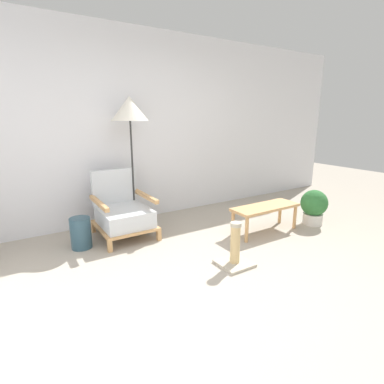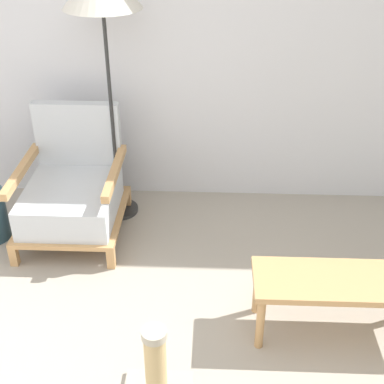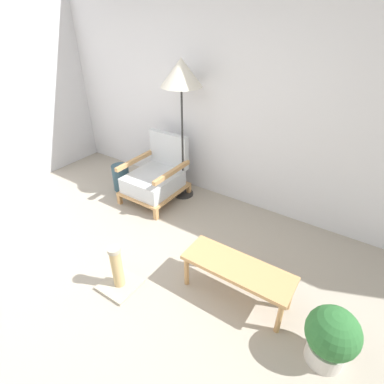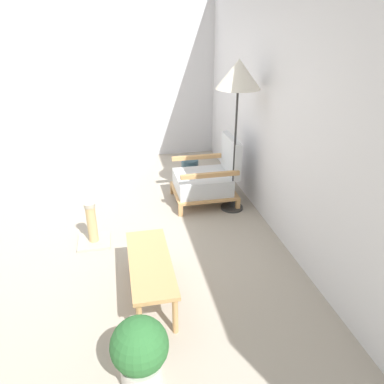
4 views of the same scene
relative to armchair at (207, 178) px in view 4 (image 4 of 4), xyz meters
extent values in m
plane|color=#A89E8E|center=(0.58, -1.76, -0.32)|extent=(14.00, 14.00, 0.00)
cube|color=silver|center=(0.58, 0.58, 1.03)|extent=(8.00, 0.06, 2.70)
cube|color=silver|center=(-1.90, -1.26, 1.03)|extent=(0.06, 8.00, 2.70)
cube|color=tan|center=(-0.31, -0.40, -0.25)|extent=(0.05, 0.05, 0.14)
cube|color=tan|center=(0.31, -0.40, -0.25)|extent=(0.05, 0.05, 0.14)
cube|color=tan|center=(-0.31, 0.31, -0.25)|extent=(0.05, 0.05, 0.14)
cube|color=tan|center=(0.31, 0.31, -0.25)|extent=(0.05, 0.05, 0.14)
cube|color=tan|center=(0.00, -0.05, -0.17)|extent=(0.67, 0.76, 0.03)
cube|color=silver|center=(0.00, -0.07, -0.05)|extent=(0.59, 0.66, 0.21)
cube|color=silver|center=(0.00, 0.30, 0.28)|extent=(0.59, 0.08, 0.45)
cube|color=tan|center=(-0.31, -0.05, 0.18)|extent=(0.05, 0.70, 0.05)
cube|color=tan|center=(0.31, -0.05, 0.18)|extent=(0.05, 0.70, 0.05)
cylinder|color=#2D2D2D|center=(0.26, 0.25, -0.30)|extent=(0.27, 0.27, 0.03)
cylinder|color=#2D2D2D|center=(0.26, 0.25, 0.42)|extent=(0.02, 0.02, 1.43)
cone|color=silver|center=(0.26, 0.25, 1.29)|extent=(0.49, 0.49, 0.31)
cube|color=tan|center=(1.64, -0.89, 0.03)|extent=(0.96, 0.34, 0.04)
cylinder|color=tan|center=(1.20, -1.03, -0.15)|extent=(0.04, 0.04, 0.33)
cylinder|color=tan|center=(2.08, -1.03, -0.15)|extent=(0.04, 0.04, 0.33)
cylinder|color=tan|center=(1.20, -0.76, -0.15)|extent=(0.04, 0.04, 0.33)
cylinder|color=tan|center=(2.08, -0.76, -0.15)|extent=(0.04, 0.04, 0.33)
cylinder|color=#2D4C5B|center=(-0.56, -0.11, -0.13)|extent=(0.24, 0.24, 0.37)
cylinder|color=beige|center=(2.45, -1.05, -0.24)|extent=(0.27, 0.27, 0.16)
sphere|color=#2D6B33|center=(2.45, -1.05, 0.00)|extent=(0.37, 0.37, 0.37)
cube|color=#B2A893|center=(0.70, -1.40, -0.30)|extent=(0.33, 0.33, 0.03)
cylinder|color=tan|center=(0.70, -1.40, -0.09)|extent=(0.10, 0.10, 0.40)
cylinder|color=#B2A893|center=(0.70, -1.40, 0.13)|extent=(0.11, 0.11, 0.04)
camera|label=1|loc=(-1.19, -3.58, 1.19)|focal=28.00mm
camera|label=2|loc=(0.93, -3.05, 1.85)|focal=50.00mm
camera|label=3|loc=(2.33, -2.62, 1.91)|focal=28.00mm
camera|label=4|loc=(4.17, -1.07, 1.88)|focal=35.00mm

